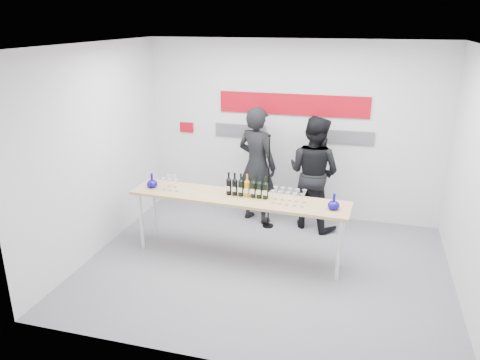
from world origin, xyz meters
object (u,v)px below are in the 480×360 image
(tasting_table, at_px, (238,201))
(presenter_right, at_px, (314,173))
(mic_stand, at_px, (268,199))
(presenter_left, at_px, (257,165))

(tasting_table, bearing_deg, presenter_right, 59.39)
(tasting_table, height_order, presenter_right, presenter_right)
(presenter_right, relative_size, mic_stand, 1.18)
(tasting_table, relative_size, presenter_left, 1.60)
(tasting_table, distance_m, mic_stand, 1.21)
(presenter_right, bearing_deg, presenter_left, 23.72)
(presenter_left, distance_m, presenter_right, 0.95)
(tasting_table, xyz_separation_m, presenter_right, (0.89, 1.35, 0.07))
(presenter_left, bearing_deg, mic_stand, 160.47)
(presenter_left, height_order, mic_stand, presenter_left)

